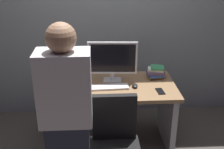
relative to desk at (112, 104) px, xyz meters
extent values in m
plane|color=#4C4742|center=(0.00, 0.00, -0.51)|extent=(9.00, 9.00, 0.00)
cube|color=gray|center=(0.00, 0.79, 0.99)|extent=(6.40, 0.10, 3.00)
cube|color=#93704C|center=(0.00, 0.00, 0.21)|extent=(1.40, 0.74, 0.04)
cube|color=#B2B2B7|center=(-0.64, 0.00, -0.16)|extent=(0.06, 0.66, 0.70)
cube|color=#B2B2B7|center=(0.64, 0.00, -0.16)|extent=(0.06, 0.66, 0.70)
cube|color=black|center=(-0.01, -0.62, 0.21)|extent=(0.40, 0.06, 0.44)
cube|color=silver|center=(-0.40, -0.88, 0.63)|extent=(0.40, 0.24, 0.58)
sphere|color=#A57A5B|center=(-0.40, -0.88, 1.02)|extent=(0.22, 0.22, 0.22)
cube|color=silver|center=(0.01, 0.12, 0.24)|extent=(0.21, 0.15, 0.02)
cube|color=silver|center=(0.01, 0.12, 0.29)|extent=(0.04, 0.03, 0.08)
cube|color=silver|center=(0.01, 0.12, 0.51)|extent=(0.54, 0.06, 0.36)
cube|color=black|center=(0.02, 0.10, 0.51)|extent=(0.50, 0.04, 0.32)
cube|color=white|center=(-0.04, -0.06, 0.24)|extent=(0.44, 0.15, 0.02)
ellipsoid|color=black|center=(0.25, -0.06, 0.25)|extent=(0.06, 0.10, 0.03)
cylinder|color=white|center=(-0.40, -0.14, 0.28)|extent=(0.07, 0.07, 0.09)
cylinder|color=silver|center=(-0.48, 0.16, 0.27)|extent=(0.07, 0.07, 0.08)
cube|color=gold|center=(0.52, 0.18, 0.24)|extent=(0.17, 0.13, 0.03)
cube|color=#3359A5|center=(0.52, 0.17, 0.27)|extent=(0.20, 0.17, 0.02)
cube|color=#594C72|center=(0.51, 0.17, 0.30)|extent=(0.20, 0.13, 0.04)
cube|color=white|center=(0.51, 0.18, 0.33)|extent=(0.20, 0.15, 0.03)
cube|color=#338C59|center=(0.53, 0.18, 0.36)|extent=(0.17, 0.16, 0.02)
cube|color=black|center=(0.50, -0.18, 0.23)|extent=(0.08, 0.15, 0.01)
camera|label=1|loc=(-0.16, -2.79, 1.56)|focal=45.43mm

